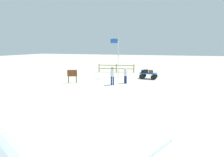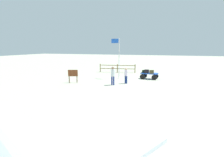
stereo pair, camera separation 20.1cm
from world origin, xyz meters
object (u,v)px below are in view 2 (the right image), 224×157
Objects in this scene: suitcase_maroon at (147,71)px; worker_trailing at (126,75)px; suitcase_navy at (152,72)px; worker_lead at (113,74)px; signboard at (73,74)px; flagpole at (118,55)px; suitcase_grey at (145,71)px; luggage_cart at (149,75)px.

suitcase_maroon is 0.33× the size of worker_trailing.
worker_lead is at bearing 52.14° from suitcase_navy.
worker_trailing reaches higher than signboard.
worker_lead is 0.38× the size of flagpole.
worker_trailing is 5.37m from signboard.
signboard is at bearing 30.47° from suitcase_navy.
worker_trailing is 1.18× the size of signboard.
suitcase_maroon is 4.97m from worker_lead.
suitcase_maroon is at bearing -170.28° from flagpole.
suitcase_navy is 0.39× the size of signboard.
suitcase_maroon is 1.00× the size of suitcase_navy.
suitcase_navy is at bearing -127.86° from worker_lead.
signboard reaches higher than suitcase_grey.
suitcase_grey is 4.97m from worker_lead.
flagpole is 5.64m from signboard.
worker_lead is at bearing 61.80° from suitcase_grey.
suitcase_navy is at bearing 159.74° from suitcase_grey.
suitcase_maroon is 3.74m from flagpole.
suitcase_navy is at bearing -173.94° from flagpole.
flagpole reaches higher than suitcase_maroon.
suitcase_maroon is 0.58m from suitcase_navy.
luggage_cart is 1.51× the size of signboard.
worker_lead reaches higher than suitcase_navy.
worker_lead is 1.12× the size of worker_trailing.
suitcase_navy is 8.53m from signboard.
worker_trailing is (2.15, 2.99, -0.00)m from suitcase_navy.
suitcase_navy reaches higher than suitcase_grey.
suitcase_navy is 0.11× the size of flagpole.
luggage_cart is 5.32m from worker_lead.
signboard is at bearing 47.56° from flagpole.
flagpole reaches higher than worker_trailing.
suitcase_navy is (-0.56, 0.15, -0.01)m from suitcase_maroon.
suitcase_grey is at bearing -112.00° from worker_trailing.
worker_trailing is (-1.02, -1.09, -0.15)m from worker_lead.
worker_lead is (2.86, 4.46, 0.56)m from luggage_cart.
worker_lead reaches higher than suitcase_grey.
luggage_cart is at bearing -118.65° from worker_trailing.
suitcase_maroon is at bearing 42.14° from luggage_cart.
suitcase_grey is 8.00m from signboard.
suitcase_grey is 0.35× the size of worker_trailing.
worker_lead is at bearing 58.35° from suitcase_maroon.
suitcase_maroon is at bearing -14.74° from suitcase_navy.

